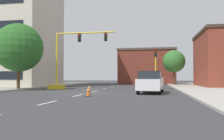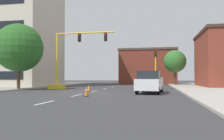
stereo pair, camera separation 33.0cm
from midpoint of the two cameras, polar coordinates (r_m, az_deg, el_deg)
The scene contains 18 objects.
ground_plane at distance 22.12m, azimuth -6.19°, elevation -5.48°, with size 160.00×160.00×0.00m, color #38383A.
sidewalk_left at distance 34.15m, azimuth -21.37°, elevation -3.92°, with size 6.00×56.00×0.14m, color #9E998E.
sidewalk_right at distance 29.78m, azimuth 20.42°, elevation -4.27°, with size 6.00×56.00×0.14m, color #B2ADA3.
lane_stripe_seg_1 at distance 14.17m, azimuth -15.74°, elevation -7.55°, with size 0.16×2.40×0.01m, color silver.
lane_stripe_seg_2 at distance 19.26m, azimuth -8.65°, elevation -6.02°, with size 0.16×2.40×0.01m, color silver.
lane_stripe_seg_3 at distance 24.53m, azimuth -4.59°, elevation -5.10°, with size 0.16×2.40×0.01m, color silver.
lane_stripe_seg_4 at distance 29.88m, azimuth -1.97°, elevation -4.49°, with size 0.16×2.40×0.01m, color silver.
lane_stripe_seg_5 at distance 35.28m, azimuth -0.16°, elevation -4.06°, with size 0.16×2.40×0.01m, color silver.
lane_stripe_seg_6 at distance 40.71m, azimuth 1.17°, elevation -3.75°, with size 0.16×2.40×0.01m, color silver.
building_tall_left at distance 42.05m, azimuth -23.63°, elevation 12.81°, with size 14.31×11.53×23.77m.
building_brick_center at distance 51.69m, azimuth 8.18°, elevation 0.71°, with size 11.67×10.22×7.20m.
traffic_signal_gantry at distance 29.33m, azimuth -11.67°, elevation -0.25°, with size 8.05×1.20×6.83m.
traffic_light_pole_right at distance 28.29m, azimuth 10.06°, elevation 2.52°, with size 0.32×0.47×4.80m.
tree_left_near at distance 28.83m, azimuth -21.74°, elevation 4.98°, with size 5.41×5.41×7.47m.
tree_right_far at distance 42.75m, azimuth 14.40°, elevation 2.00°, with size 3.88×3.88×6.14m.
pickup_truck_white at distance 21.94m, azimuth 8.85°, elevation -2.95°, with size 2.50×5.57×1.99m.
traffic_cone_roadside_a at distance 24.03m, azimuth -5.85°, elevation -4.37°, with size 0.36×0.36×0.69m.
traffic_cone_roadside_b at distance 18.17m, azimuth -6.30°, elevation -5.13°, with size 0.36×0.36×0.76m.
Camera 1 is at (5.88, -21.26, 1.46)m, focal length 38.18 mm.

